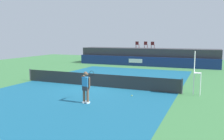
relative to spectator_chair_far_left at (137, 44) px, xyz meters
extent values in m
plane|color=#3D7A42|center=(1.36, -12.13, -2.69)|extent=(48.00, 48.00, 0.00)
cube|color=#16597A|center=(1.36, -15.13, -2.69)|extent=(12.00, 22.00, 0.00)
cube|color=navy|center=(1.36, -1.63, -2.09)|extent=(18.00, 0.20, 1.20)
cube|color=white|center=(0.30, -1.74, -2.03)|extent=(1.80, 0.02, 0.50)
cube|color=#38383D|center=(1.36, 0.17, -1.59)|extent=(18.00, 2.80, 2.20)
cylinder|color=#561919|center=(0.22, 0.26, -0.27)|extent=(0.04, 0.04, 0.44)
cylinder|color=#561919|center=(-0.19, 0.29, -0.27)|extent=(0.04, 0.04, 0.44)
cylinder|color=#561919|center=(0.19, -0.14, -0.27)|extent=(0.04, 0.04, 0.44)
cylinder|color=#561919|center=(-0.21, -0.11, -0.27)|extent=(0.04, 0.04, 0.44)
cube|color=#561919|center=(0.00, 0.08, -0.04)|extent=(0.47, 0.47, 0.03)
cube|color=#561919|center=(-0.01, -0.13, 0.19)|extent=(0.44, 0.05, 0.42)
cylinder|color=#561919|center=(1.27, 0.57, -0.27)|extent=(0.04, 0.04, 0.44)
cylinder|color=#561919|center=(0.87, 0.55, -0.27)|extent=(0.04, 0.04, 0.44)
cylinder|color=#561919|center=(1.29, 0.17, -0.27)|extent=(0.04, 0.04, 0.44)
cylinder|color=#561919|center=(0.89, 0.15, -0.27)|extent=(0.04, 0.04, 0.44)
cube|color=#561919|center=(1.08, 0.36, -0.04)|extent=(0.46, 0.46, 0.03)
cube|color=#561919|center=(1.09, 0.15, 0.19)|extent=(0.44, 0.05, 0.42)
cylinder|color=#561919|center=(2.32, 0.11, -0.27)|extent=(0.04, 0.04, 0.44)
cylinder|color=#561919|center=(1.92, 0.10, -0.27)|extent=(0.04, 0.04, 0.44)
cylinder|color=#561919|center=(2.33, -0.30, -0.27)|extent=(0.04, 0.04, 0.44)
cylinder|color=#561919|center=(1.92, -0.30, -0.27)|extent=(0.04, 0.04, 0.44)
cube|color=#561919|center=(2.12, -0.10, -0.04)|extent=(0.44, 0.44, 0.03)
cube|color=#561919|center=(2.12, -0.30, 0.19)|extent=(0.44, 0.03, 0.42)
cylinder|color=white|center=(8.67, -15.33, -1.99)|extent=(0.04, 0.04, 1.40)
cylinder|color=white|center=(8.67, -14.93, -1.99)|extent=(0.04, 0.04, 1.40)
cylinder|color=white|center=(8.26, -15.33, -1.99)|extent=(0.04, 0.04, 1.40)
cylinder|color=white|center=(8.27, -14.92, -1.99)|extent=(0.04, 0.04, 1.40)
cube|color=white|center=(8.47, -15.13, -1.28)|extent=(0.45, 0.45, 0.03)
cube|color=white|center=(8.26, -15.12, -0.60)|extent=(0.03, 0.44, 1.33)
cube|color=#2D2D2D|center=(1.36, -15.13, -2.22)|extent=(12.40, 0.02, 0.95)
cylinder|color=#4C4C51|center=(-4.84, -15.13, -2.19)|extent=(0.10, 0.10, 1.00)
cylinder|color=#4C4C51|center=(7.56, -15.13, -2.19)|extent=(0.10, 0.10, 1.00)
cube|color=white|center=(3.03, -19.47, -2.64)|extent=(0.14, 0.27, 0.10)
cylinder|color=brown|center=(3.03, -19.47, -2.18)|extent=(0.14, 0.14, 0.82)
cube|color=white|center=(2.80, -19.44, -2.64)|extent=(0.14, 0.27, 0.10)
cylinder|color=brown|center=(2.80, -19.44, -2.18)|extent=(0.14, 0.14, 0.82)
cube|color=#333338|center=(2.91, -19.46, -1.85)|extent=(0.36, 0.25, 0.24)
cube|color=#338CCC|center=(2.91, -19.46, -1.49)|extent=(0.38, 0.23, 0.56)
sphere|color=brown|center=(2.91, -19.46, -1.03)|extent=(0.22, 0.22, 0.22)
cylinder|color=brown|center=(3.15, -19.48, -1.51)|extent=(0.09, 0.09, 0.60)
cylinder|color=brown|center=(2.70, -19.16, -1.19)|extent=(0.15, 0.61, 0.14)
cylinder|color=black|center=(2.74, -18.75, -1.16)|extent=(0.30, 0.06, 0.03)
torus|color=black|center=(2.77, -18.46, -1.16)|extent=(0.30, 0.05, 0.30)
sphere|color=#D8EA33|center=(4.78, -16.97, -2.66)|extent=(0.07, 0.07, 0.07)
camera|label=1|loc=(9.19, -30.69, 0.92)|focal=38.07mm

